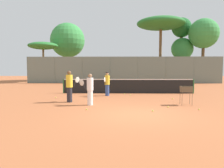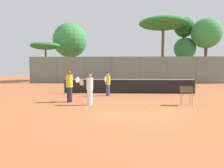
% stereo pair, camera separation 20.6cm
% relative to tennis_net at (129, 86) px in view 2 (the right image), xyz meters
% --- Properties ---
extents(ground_plane, '(80.00, 80.00, 0.00)m').
position_rel_tennis_net_xyz_m(ground_plane, '(0.00, -7.45, -0.56)').
color(ground_plane, '#B26038').
extents(tennis_net, '(9.83, 0.10, 1.07)m').
position_rel_tennis_net_xyz_m(tennis_net, '(0.00, 0.00, 0.00)').
color(tennis_net, '#26592D').
rests_on(tennis_net, ground_plane).
extents(back_fence, '(23.85, 0.08, 3.24)m').
position_rel_tennis_net_xyz_m(back_fence, '(0.00, 10.34, 1.06)').
color(back_fence, slate).
rests_on(back_fence, ground_plane).
extents(tree_0, '(5.03, 5.03, 8.42)m').
position_rel_tennis_net_xyz_m(tree_0, '(-8.12, 16.00, 5.34)').
color(tree_0, brown).
rests_on(tree_0, ground_plane).
extents(tree_1, '(2.78, 2.78, 8.97)m').
position_rel_tennis_net_xyz_m(tree_1, '(8.33, 15.40, 6.81)').
color(tree_1, brown).
rests_on(tree_1, ground_plane).
extents(tree_2, '(6.40, 6.40, 8.56)m').
position_rel_tennis_net_xyz_m(tree_2, '(4.99, 13.44, 7.14)').
color(tree_2, brown).
rests_on(tree_2, ground_plane).
extents(tree_3, '(3.05, 3.05, 6.07)m').
position_rel_tennis_net_xyz_m(tree_3, '(8.34, 14.89, 3.93)').
color(tree_3, brown).
rests_on(tree_3, ground_plane).
extents(tree_4, '(3.84, 3.84, 5.21)m').
position_rel_tennis_net_xyz_m(tree_4, '(-10.43, 12.02, 4.13)').
color(tree_4, brown).
rests_on(tree_4, ground_plane).
extents(tree_5, '(3.91, 3.91, 8.35)m').
position_rel_tennis_net_xyz_m(tree_5, '(10.57, 13.12, 5.79)').
color(tree_5, brown).
rests_on(tree_5, ground_plane).
extents(player_white_outfit, '(0.82, 0.50, 1.62)m').
position_rel_tennis_net_xyz_m(player_white_outfit, '(-2.22, -5.21, 0.28)').
color(player_white_outfit, white).
rests_on(player_white_outfit, ground_plane).
extents(player_red_cap, '(0.37, 0.86, 1.61)m').
position_rel_tennis_net_xyz_m(player_red_cap, '(-1.50, -1.51, 0.28)').
color(player_red_cap, '#334C8C').
rests_on(player_red_cap, ground_plane).
extents(player_yellow_shirt, '(0.72, 0.72, 1.75)m').
position_rel_tennis_net_xyz_m(player_yellow_shirt, '(-3.47, -4.28, 0.34)').
color(player_yellow_shirt, '#26262D').
rests_on(player_yellow_shirt, ground_plane).
extents(ball_cart, '(0.56, 0.41, 0.97)m').
position_rel_tennis_net_xyz_m(ball_cart, '(2.74, -5.05, 0.18)').
color(ball_cart, brown).
rests_on(ball_cart, ground_plane).
extents(tennis_ball_0, '(0.07, 0.07, 0.07)m').
position_rel_tennis_net_xyz_m(tennis_ball_0, '(2.92, -6.41, -0.53)').
color(tennis_ball_0, '#D1E54C').
rests_on(tennis_ball_0, ground_plane).
extents(tennis_ball_1, '(0.07, 0.07, 0.07)m').
position_rel_tennis_net_xyz_m(tennis_ball_1, '(1.64, -5.82, -0.53)').
color(tennis_ball_1, '#D1E54C').
rests_on(tennis_ball_1, ground_plane).
extents(tennis_ball_2, '(0.07, 0.07, 0.07)m').
position_rel_tennis_net_xyz_m(tennis_ball_2, '(-0.28, -0.73, -0.53)').
color(tennis_ball_2, '#D1E54C').
rests_on(tennis_ball_2, ground_plane).
extents(tennis_ball_3, '(0.07, 0.07, 0.07)m').
position_rel_tennis_net_xyz_m(tennis_ball_3, '(-4.72, -2.66, -0.53)').
color(tennis_ball_3, '#D1E54C').
rests_on(tennis_ball_3, ground_plane).
extents(tennis_ball_4, '(0.07, 0.07, 0.07)m').
position_rel_tennis_net_xyz_m(tennis_ball_4, '(-2.21, -6.50, -0.53)').
color(tennis_ball_4, '#D1E54C').
rests_on(tennis_ball_4, ground_plane).
extents(tennis_ball_5, '(0.07, 0.07, 0.07)m').
position_rel_tennis_net_xyz_m(tennis_ball_5, '(0.75, -6.78, -0.53)').
color(tennis_ball_5, '#D1E54C').
rests_on(tennis_ball_5, ground_plane).
extents(tennis_ball_6, '(0.07, 0.07, 0.07)m').
position_rel_tennis_net_xyz_m(tennis_ball_6, '(2.56, -3.06, -0.53)').
color(tennis_ball_6, '#D1E54C').
rests_on(tennis_ball_6, ground_plane).
extents(tennis_ball_7, '(0.07, 0.07, 0.07)m').
position_rel_tennis_net_xyz_m(tennis_ball_7, '(0.09, -1.26, -0.53)').
color(tennis_ball_7, '#D1E54C').
rests_on(tennis_ball_7, ground_plane).
extents(parked_car, '(4.20, 1.70, 1.60)m').
position_rel_tennis_net_xyz_m(parked_car, '(7.06, 13.50, 0.10)').
color(parked_car, white).
rests_on(parked_car, ground_plane).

